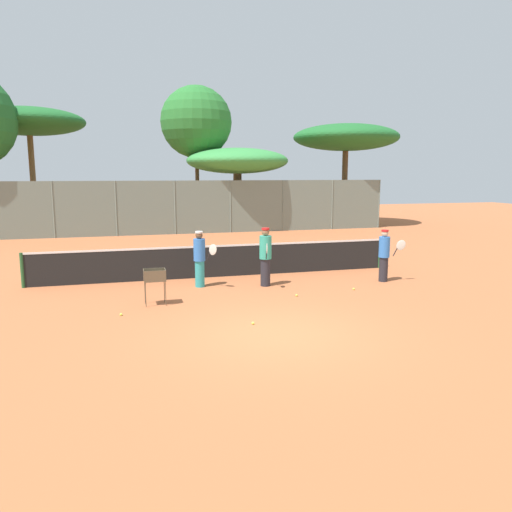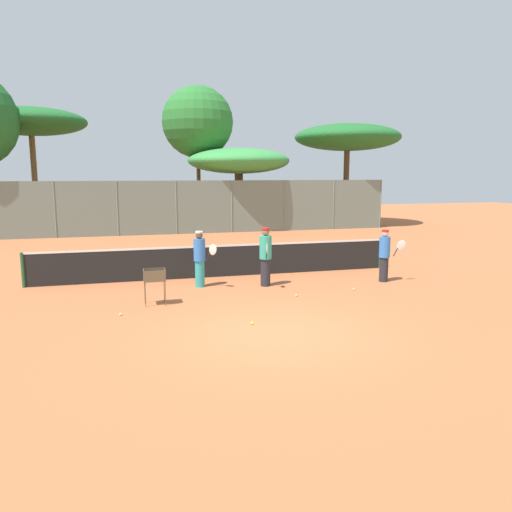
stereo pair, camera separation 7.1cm
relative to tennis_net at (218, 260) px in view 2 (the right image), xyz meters
The scene contains 16 objects.
ground_plane 6.26m from the tennis_net, 90.00° to the right, with size 80.00×80.00×0.00m, color #B26038.
tennis_net is the anchor object (origin of this frame).
back_fence 12.28m from the tennis_net, 90.00° to the left, with size 25.67×0.08×3.01m.
tree_0 16.82m from the tennis_net, 83.35° to the left, with size 4.41×4.41×8.76m.
tree_2 19.57m from the tennis_net, 51.96° to the left, with size 6.95×6.95×6.62m.
tree_3 19.61m from the tennis_net, 115.20° to the left, with size 6.49×6.49×7.26m.
tree_4 15.37m from the tennis_net, 73.96° to the left, with size 6.25×6.25×4.95m.
player_white_outfit 5.39m from the tennis_net, 23.02° to the right, with size 0.87×0.38×1.66m.
player_red_cap 1.57m from the tennis_net, 122.22° to the right, with size 0.65×0.76×1.70m.
player_yellow_shirt 2.09m from the tennis_net, 56.58° to the right, with size 0.37×0.92×1.79m.
ball_cart 3.85m from the tennis_net, 126.68° to the right, with size 0.56×0.41×0.95m.
tennis_ball_0 3.63m from the tennis_net, 63.66° to the right, with size 0.07×0.07×0.07m, color #D1E54C.
tennis_ball_1 5.06m from the tennis_net, 129.25° to the right, with size 0.07×0.07×0.07m, color #D1E54C.
tennis_ball_2 4.61m from the tennis_net, 40.19° to the right, with size 0.07×0.07×0.07m, color #D1E54C.
tennis_ball_3 5.48m from the tennis_net, 92.96° to the right, with size 0.07×0.07×0.07m, color #D1E54C.
parked_car 17.43m from the tennis_net, 80.30° to the left, with size 4.20×1.70×1.60m.
Camera 2 is at (-3.10, -9.83, 3.42)m, focal length 35.00 mm.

